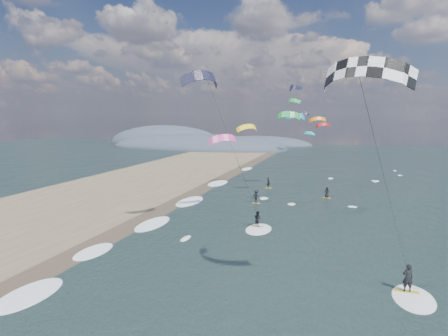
% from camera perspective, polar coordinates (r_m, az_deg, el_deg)
% --- Properties ---
extents(ground, '(260.00, 260.00, 0.00)m').
position_cam_1_polar(ground, '(25.27, -6.71, -19.94)').
color(ground, black).
rests_on(ground, ground).
extents(sand_strip, '(26.00, 240.00, 0.00)m').
position_cam_1_polar(sand_strip, '(46.62, -29.11, -7.60)').
color(sand_strip, brown).
rests_on(sand_strip, ground).
extents(wet_sand_strip, '(3.00, 240.00, 0.00)m').
position_cam_1_polar(wet_sand_strip, '(38.90, -16.80, -9.92)').
color(wet_sand_strip, '#382D23').
rests_on(wet_sand_strip, ground).
extents(coastal_hills, '(80.00, 41.00, 15.00)m').
position_cam_1_polar(coastal_hills, '(139.58, -4.90, 3.36)').
color(coastal_hills, '#3D4756').
rests_on(coastal_hills, ground).
extents(kitesurfer_near_a, '(8.16, 9.13, 15.25)m').
position_cam_1_polar(kitesurfer_near_a, '(21.38, 21.19, 7.37)').
color(kitesurfer_near_a, gold).
rests_on(kitesurfer_near_a, ground).
extents(kitesurfer_near_b, '(6.83, 9.25, 16.17)m').
position_cam_1_polar(kitesurfer_near_b, '(35.12, 0.02, 6.11)').
color(kitesurfer_near_b, gold).
rests_on(kitesurfer_near_b, ground).
extents(far_kitesurfers, '(10.47, 11.56, 1.81)m').
position_cam_1_polar(far_kitesurfers, '(53.44, 7.93, -3.73)').
color(far_kitesurfers, gold).
rests_on(far_kitesurfers, ground).
extents(bg_kite_field, '(12.70, 72.87, 11.12)m').
position_cam_1_polar(bg_kite_field, '(75.37, 10.84, 7.59)').
color(bg_kite_field, red).
rests_on(bg_kite_field, ground).
extents(shoreline_surf, '(2.40, 79.40, 0.11)m').
position_cam_1_polar(shoreline_surf, '(42.10, -11.72, -8.35)').
color(shoreline_surf, white).
rests_on(shoreline_surf, ground).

